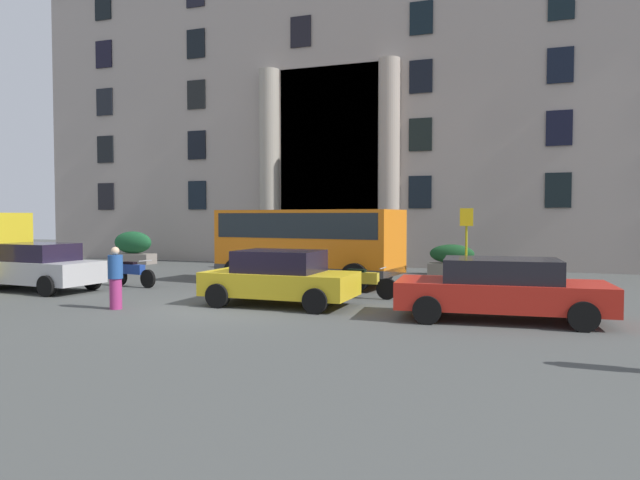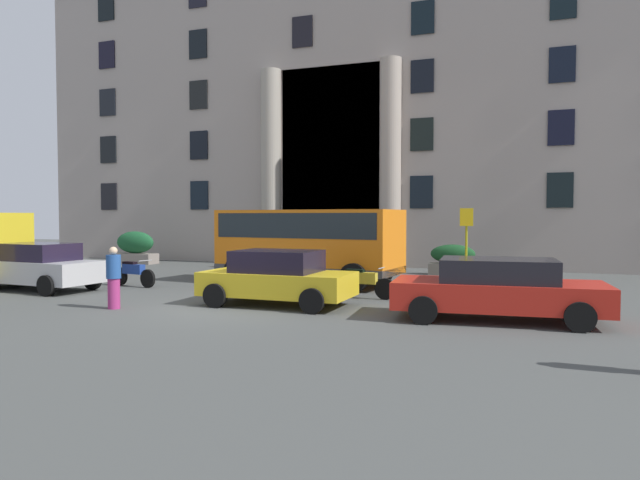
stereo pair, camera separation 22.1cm
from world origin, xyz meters
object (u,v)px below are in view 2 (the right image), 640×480
object	(u,v)px
parked_coupe_end	(278,277)
bus_stop_sign	(466,238)
orange_minibus	(308,240)
parked_sedan_far	(39,266)
parked_sedan_second	(498,289)
pedestrian_man_crossing	(114,278)
hedge_planter_west	(252,251)
hedge_planter_entrance_right	(135,248)
scooter_by_planter	(133,273)
hedge_planter_far_west	(453,260)
motorcycle_near_kerb	(360,282)

from	to	relation	value
parked_coupe_end	bus_stop_sign	bearing A→B (deg)	56.63
orange_minibus	parked_coupe_end	size ratio (longest dim) A/B	1.64
parked_sedan_far	parked_sedan_second	world-z (taller)	parked_sedan_far
parked_sedan_far	pedestrian_man_crossing	size ratio (longest dim) A/B	2.60
hedge_planter_west	parked_coupe_end	bearing A→B (deg)	-59.66
hedge_planter_entrance_right	scooter_by_planter	distance (m)	9.57
hedge_planter_far_west	hedge_planter_entrance_right	distance (m)	15.34
hedge_planter_entrance_right	parked_sedan_second	bearing A→B (deg)	-29.64
hedge_planter_far_west	hedge_planter_west	size ratio (longest dim) A/B	1.14
parked_sedan_second	motorcycle_near_kerb	size ratio (longest dim) A/B	2.32
parked_coupe_end	parked_sedan_far	bearing A→B (deg)	179.26
orange_minibus	parked_sedan_second	bearing A→B (deg)	-29.96
orange_minibus	parked_sedan_second	xyz separation A→B (m)	(6.37, -4.77, -0.82)
motorcycle_near_kerb	parked_sedan_far	bearing A→B (deg)	-165.93
hedge_planter_west	hedge_planter_entrance_right	bearing A→B (deg)	177.40
parked_sedan_second	orange_minibus	bearing A→B (deg)	138.99
bus_stop_sign	motorcycle_near_kerb	size ratio (longest dim) A/B	1.28
parked_coupe_end	pedestrian_man_crossing	bearing A→B (deg)	-151.71
bus_stop_sign	parked_coupe_end	world-z (taller)	bus_stop_sign
hedge_planter_entrance_right	parked_sedan_far	distance (m)	10.15
orange_minibus	motorcycle_near_kerb	size ratio (longest dim) A/B	3.17
parked_sedan_second	motorcycle_near_kerb	bearing A→B (deg)	144.97
hedge_planter_entrance_right	pedestrian_man_crossing	xyz separation A→B (m)	(8.33, -11.56, 0.01)
parked_sedan_far	scooter_by_planter	xyz separation A→B (m)	(2.10, 1.84, -0.30)
hedge_planter_west	motorcycle_near_kerb	xyz separation A→B (m)	(7.13, -7.36, -0.29)
hedge_planter_far_west	orange_minibus	bearing A→B (deg)	-130.19
hedge_planter_west	pedestrian_man_crossing	bearing A→B (deg)	-80.79
orange_minibus	hedge_planter_far_west	distance (m)	6.59
scooter_by_planter	parked_coupe_end	bearing A→B (deg)	-7.64
parked_coupe_end	scooter_by_planter	bearing A→B (deg)	162.33
bus_stop_sign	pedestrian_man_crossing	world-z (taller)	bus_stop_sign
hedge_planter_entrance_right	parked_coupe_end	bearing A→B (deg)	-38.85
hedge_planter_west	hedge_planter_entrance_right	world-z (taller)	hedge_planter_entrance_right
parked_coupe_end	pedestrian_man_crossing	world-z (taller)	pedestrian_man_crossing
orange_minibus	hedge_planter_west	world-z (taller)	orange_minibus
pedestrian_man_crossing	orange_minibus	bearing A→B (deg)	-76.48
parked_sedan_second	bus_stop_sign	bearing A→B (deg)	97.36
hedge_planter_entrance_right	scooter_by_planter	world-z (taller)	hedge_planter_entrance_right
bus_stop_sign	parked_sedan_far	world-z (taller)	bus_stop_sign
hedge_planter_far_west	parked_sedan_far	size ratio (longest dim) A/B	0.45
hedge_planter_entrance_right	motorcycle_near_kerb	size ratio (longest dim) A/B	1.07
parked_coupe_end	scooter_by_planter	size ratio (longest dim) A/B	2.06
scooter_by_planter	hedge_planter_far_west	bearing A→B (deg)	48.55
bus_stop_sign	pedestrian_man_crossing	size ratio (longest dim) A/B	1.66
pedestrian_man_crossing	parked_sedan_far	bearing A→B (deg)	12.61
hedge_planter_entrance_right	parked_sedan_second	xyz separation A→B (m)	(17.50, -9.96, -0.05)
parked_sedan_far	motorcycle_near_kerb	size ratio (longest dim) A/B	2.01
hedge_planter_entrance_right	parked_sedan_far	xyz separation A→B (m)	(3.71, -9.45, -0.01)
parked_coupe_end	orange_minibus	bearing A→B (deg)	101.56
parked_sedan_far	motorcycle_near_kerb	bearing A→B (deg)	14.79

